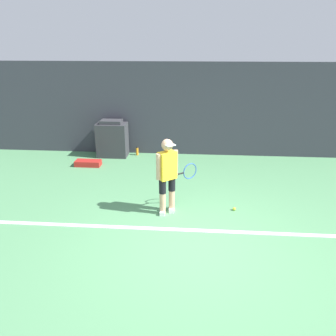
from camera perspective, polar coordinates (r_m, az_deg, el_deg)
ground_plane at (r=5.71m, az=4.72°, el=-13.00°), size 24.00×24.00×0.00m
back_wall at (r=9.78m, az=5.03°, el=10.05°), size 24.00×0.10×2.71m
court_baseline at (r=6.06m, az=4.73°, el=-10.78°), size 21.60×0.10×0.01m
tennis_player at (r=6.30m, az=-0.03°, el=-0.93°), size 0.77×0.65×1.52m
tennis_ball at (r=6.83m, az=11.46°, el=-6.98°), size 0.07×0.07×0.07m
covered_chair at (r=9.90m, az=-9.67°, el=5.00°), size 0.88×0.56×1.09m
equipment_bag at (r=9.33m, az=-13.74°, el=0.83°), size 0.70×0.31×0.15m
water_bottle at (r=9.98m, az=-5.38°, el=2.90°), size 0.08×0.08×0.25m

